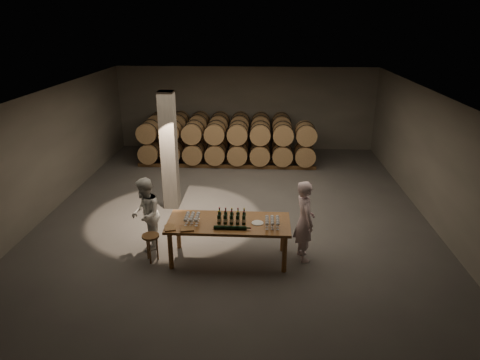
# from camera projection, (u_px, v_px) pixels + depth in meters

# --- Properties ---
(room) EXTENTS (12.00, 12.00, 12.00)m
(room) POSITION_uv_depth(u_px,v_px,m) (169.00, 151.00, 11.40)
(room) COLOR #53504E
(room) RESTS_ON ground
(tasting_table) EXTENTS (2.60, 1.10, 0.90)m
(tasting_table) POSITION_uv_depth(u_px,v_px,m) (229.00, 226.00, 9.07)
(tasting_table) COLOR brown
(tasting_table) RESTS_ON ground
(barrel_stack_back) EXTENTS (5.48, 0.95, 1.57)m
(barrel_stack_back) POSITION_uv_depth(u_px,v_px,m) (220.00, 133.00, 16.29)
(barrel_stack_back) COLOR brown
(barrel_stack_back) RESTS_ON ground
(barrel_stack_front) EXTENTS (6.26, 0.95, 1.57)m
(barrel_stack_front) POSITION_uv_depth(u_px,v_px,m) (227.00, 143.00, 14.97)
(barrel_stack_front) COLOR brown
(barrel_stack_front) RESTS_ON ground
(bottle_cluster) EXTENTS (0.60, 0.23, 0.30)m
(bottle_cluster) POSITION_uv_depth(u_px,v_px,m) (232.00, 218.00, 8.97)
(bottle_cluster) COLOR black
(bottle_cluster) RESTS_ON tasting_table
(lying_bottles) EXTENTS (0.76, 0.08, 0.08)m
(lying_bottles) POSITION_uv_depth(u_px,v_px,m) (231.00, 228.00, 8.70)
(lying_bottles) COLOR black
(lying_bottles) RESTS_ON tasting_table
(glass_cluster_left) EXTENTS (0.30, 0.41, 0.17)m
(glass_cluster_left) POSITION_uv_depth(u_px,v_px,m) (192.00, 217.00, 8.98)
(glass_cluster_left) COLOR silver
(glass_cluster_left) RESTS_ON tasting_table
(glass_cluster_right) EXTENTS (0.30, 0.41, 0.16)m
(glass_cluster_right) POSITION_uv_depth(u_px,v_px,m) (272.00, 221.00, 8.83)
(glass_cluster_right) COLOR silver
(glass_cluster_right) RESTS_ON tasting_table
(plate) EXTENTS (0.25, 0.25, 0.01)m
(plate) POSITION_uv_depth(u_px,v_px,m) (258.00, 223.00, 8.98)
(plate) COLOR white
(plate) RESTS_ON tasting_table
(notebook_near) EXTENTS (0.31, 0.27, 0.03)m
(notebook_near) POSITION_uv_depth(u_px,v_px,m) (187.00, 229.00, 8.71)
(notebook_near) COLOR olive
(notebook_near) RESTS_ON tasting_table
(notebook_corner) EXTENTS (0.28, 0.32, 0.02)m
(notebook_corner) POSITION_uv_depth(u_px,v_px,m) (170.00, 228.00, 8.76)
(notebook_corner) COLOR olive
(notebook_corner) RESTS_ON tasting_table
(pen) EXTENTS (0.13, 0.04, 0.01)m
(pen) POSITION_uv_depth(u_px,v_px,m) (190.00, 230.00, 8.69)
(pen) COLOR black
(pen) RESTS_ON tasting_table
(stool) EXTENTS (0.37, 0.37, 0.62)m
(stool) POSITION_uv_depth(u_px,v_px,m) (151.00, 240.00, 9.12)
(stool) COLOR brown
(stool) RESTS_ON ground
(person_man) EXTENTS (0.57, 0.74, 1.80)m
(person_man) POSITION_uv_depth(u_px,v_px,m) (304.00, 221.00, 9.08)
(person_man) COLOR silver
(person_man) RESTS_ON ground
(person_woman) EXTENTS (0.78, 0.92, 1.68)m
(person_woman) POSITION_uv_depth(u_px,v_px,m) (146.00, 214.00, 9.52)
(person_woman) COLOR white
(person_woman) RESTS_ON ground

